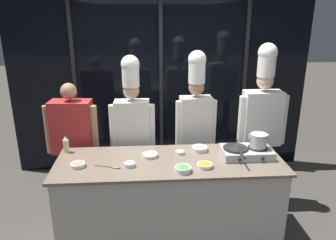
% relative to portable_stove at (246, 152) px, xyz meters
% --- Properties ---
extents(ground_plane, '(24.00, 24.00, 0.00)m').
position_rel_portable_stove_xyz_m(ground_plane, '(-0.81, -0.04, -0.96)').
color(ground_plane, '#47423D').
extents(window_wall_back, '(4.35, 0.09, 2.70)m').
position_rel_portable_stove_xyz_m(window_wall_back, '(-0.81, 1.67, 0.39)').
color(window_wall_back, black).
rests_on(window_wall_back, ground_plane).
extents(demo_counter, '(2.31, 0.80, 0.91)m').
position_rel_portable_stove_xyz_m(demo_counter, '(-0.81, -0.04, -0.50)').
color(demo_counter, beige).
rests_on(demo_counter, ground_plane).
extents(portable_stove, '(0.51, 0.34, 0.10)m').
position_rel_portable_stove_xyz_m(portable_stove, '(0.00, 0.00, 0.00)').
color(portable_stove, '#B2B5BA').
rests_on(portable_stove, demo_counter).
extents(frying_pan, '(0.26, 0.45, 0.04)m').
position_rel_portable_stove_xyz_m(frying_pan, '(-0.12, -0.01, 0.07)').
color(frying_pan, '#232326').
rests_on(frying_pan, portable_stove).
extents(stock_pot, '(0.20, 0.18, 0.15)m').
position_rel_portable_stove_xyz_m(stock_pot, '(0.12, 0.00, 0.13)').
color(stock_pot, '#B7BABF').
rests_on(stock_pot, portable_stove).
extents(squeeze_bottle_oil, '(0.06, 0.06, 0.18)m').
position_rel_portable_stove_xyz_m(squeeze_bottle_oil, '(-1.90, 0.24, 0.04)').
color(squeeze_bottle_oil, beige).
rests_on(squeeze_bottle_oil, demo_counter).
extents(prep_bowl_chicken, '(0.11, 0.11, 0.04)m').
position_rel_portable_stove_xyz_m(prep_bowl_chicken, '(-1.21, -0.15, -0.02)').
color(prep_bowl_chicken, white).
rests_on(prep_bowl_chicken, demo_counter).
extents(prep_bowl_ginger, '(0.09, 0.09, 0.03)m').
position_rel_portable_stove_xyz_m(prep_bowl_ginger, '(-0.68, 0.11, -0.03)').
color(prep_bowl_ginger, white).
rests_on(prep_bowl_ginger, demo_counter).
extents(prep_bowl_scallions, '(0.16, 0.16, 0.05)m').
position_rel_portable_stove_xyz_m(prep_bowl_scallions, '(-0.70, -0.30, -0.02)').
color(prep_bowl_scallions, white).
rests_on(prep_bowl_scallions, demo_counter).
extents(prep_bowl_noodles, '(0.17, 0.17, 0.05)m').
position_rel_portable_stove_xyz_m(prep_bowl_noodles, '(-0.46, 0.17, -0.02)').
color(prep_bowl_noodles, white).
rests_on(prep_bowl_noodles, demo_counter).
extents(prep_bowl_carrots, '(0.15, 0.15, 0.04)m').
position_rel_portable_stove_xyz_m(prep_bowl_carrots, '(-0.48, -0.22, -0.02)').
color(prep_bowl_carrots, white).
rests_on(prep_bowl_carrots, demo_counter).
extents(prep_bowl_garlic, '(0.16, 0.16, 0.04)m').
position_rel_portable_stove_xyz_m(prep_bowl_garlic, '(-1.00, 0.06, -0.03)').
color(prep_bowl_garlic, white).
rests_on(prep_bowl_garlic, demo_counter).
extents(prep_bowl_mushrooms, '(0.15, 0.15, 0.04)m').
position_rel_portable_stove_xyz_m(prep_bowl_mushrooms, '(-1.71, -0.12, -0.02)').
color(prep_bowl_mushrooms, white).
rests_on(prep_bowl_mushrooms, demo_counter).
extents(serving_spoon_slotted, '(0.26, 0.11, 0.02)m').
position_rel_portable_stove_xyz_m(serving_spoon_slotted, '(-1.37, -0.16, -0.04)').
color(serving_spoon_slotted, olive).
rests_on(serving_spoon_slotted, demo_counter).
extents(person_guest, '(0.61, 0.28, 1.59)m').
position_rel_portable_stove_xyz_m(person_guest, '(-1.90, 0.58, -0.00)').
color(person_guest, '#2D3856').
rests_on(person_guest, ground_plane).
extents(chef_head, '(0.53, 0.22, 1.90)m').
position_rel_portable_stove_xyz_m(chef_head, '(-1.20, 0.56, 0.15)').
color(chef_head, '#232326').
rests_on(chef_head, ground_plane).
extents(chef_sous, '(0.49, 0.22, 1.94)m').
position_rel_portable_stove_xyz_m(chef_sous, '(-0.44, 0.63, 0.18)').
color(chef_sous, '#4C4C51').
rests_on(chef_sous, ground_plane).
extents(chef_line, '(0.59, 0.23, 2.02)m').
position_rel_portable_stove_xyz_m(chef_line, '(0.35, 0.57, 0.19)').
color(chef_line, '#2D3856').
rests_on(chef_line, ground_plane).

